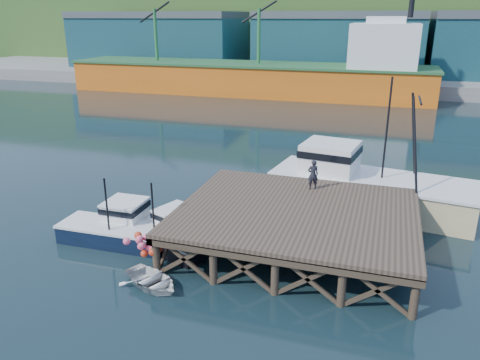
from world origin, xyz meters
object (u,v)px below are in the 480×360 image
at_px(boat_black, 167,231).
at_px(trawler, 367,183).
at_px(boat_navy, 119,227).
at_px(dinghy, 152,280).
at_px(dockworker, 313,175).

xyz_separation_m(boat_black, trawler, (9.80, 8.19, 1.02)).
distance_m(boat_black, trawler, 12.82).
bearing_deg(boat_black, boat_navy, -147.98).
relative_size(trawler, dinghy, 4.17).
bearing_deg(dinghy, dockworker, -6.29).
relative_size(trawler, dockworker, 7.44).
height_order(boat_navy, boat_black, boat_navy).
distance_m(trawler, dinghy, 15.04).
bearing_deg(boat_navy, dinghy, -43.96).
bearing_deg(dinghy, boat_navy, 72.58).
xyz_separation_m(boat_navy, dinghy, (3.88, -3.62, -0.46)).
bearing_deg(trawler, dockworker, -123.25).
bearing_deg(trawler, boat_navy, -136.56).
height_order(trawler, dockworker, trawler).
relative_size(boat_navy, boat_black, 0.98).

